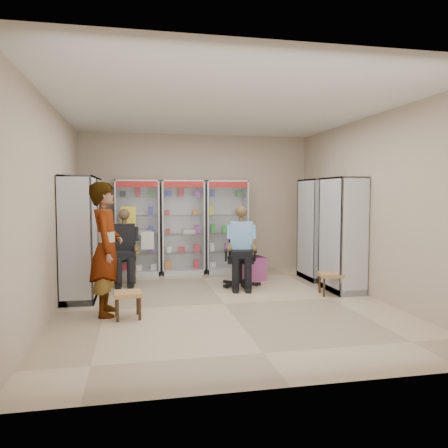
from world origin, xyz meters
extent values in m
plane|color=tan|center=(0.00, 0.00, 0.00)|extent=(6.00, 6.00, 0.00)
cube|color=tan|center=(0.00, 3.00, 1.50)|extent=(5.00, 0.02, 3.00)
cube|color=tan|center=(0.00, -3.00, 1.50)|extent=(5.00, 0.02, 3.00)
cube|color=tan|center=(-2.50, 0.00, 1.50)|extent=(0.02, 6.00, 3.00)
cube|color=tan|center=(2.50, 0.00, 1.50)|extent=(0.02, 6.00, 3.00)
cube|color=silver|center=(0.00, 0.00, 3.00)|extent=(5.00, 6.00, 0.02)
cube|color=#B9BBC1|center=(-1.30, 2.73, 1.00)|extent=(0.90, 0.50, 2.00)
cube|color=#BABDC2|center=(-0.35, 2.73, 1.00)|extent=(0.90, 0.50, 2.00)
cube|color=#B7B8BF|center=(0.60, 2.73, 1.00)|extent=(0.90, 0.50, 2.00)
cube|color=#B7BBBF|center=(2.23, 1.60, 1.00)|extent=(0.90, 0.50, 2.00)
cube|color=#A0A3A7|center=(2.23, 0.50, 1.00)|extent=(0.90, 0.50, 2.00)
cube|color=#9FA0A5|center=(-2.23, 1.80, 1.00)|extent=(0.90, 0.50, 2.00)
cube|color=#B1B5B9|center=(-2.23, 0.70, 1.00)|extent=(0.90, 0.50, 2.00)
cube|color=black|center=(-1.55, 2.00, 0.47)|extent=(0.42, 0.42, 0.94)
cube|color=black|center=(0.56, 1.21, 0.55)|extent=(0.71, 0.71, 1.10)
cube|color=#BD4B7B|center=(0.90, 1.77, 0.23)|extent=(0.57, 0.55, 0.46)
cylinder|color=#531E07|center=(0.88, 1.82, 0.51)|extent=(0.07, 0.07, 0.09)
cube|color=#A78446|center=(1.90, 0.25, 0.18)|extent=(0.42, 0.42, 0.37)
cube|color=#A77046|center=(-1.45, -0.50, 0.18)|extent=(0.40, 0.40, 0.37)
imported|color=gray|center=(-1.75, -0.25, 0.94)|extent=(0.48, 0.70, 1.88)
camera|label=1|loc=(-1.33, -6.57, 1.72)|focal=35.00mm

